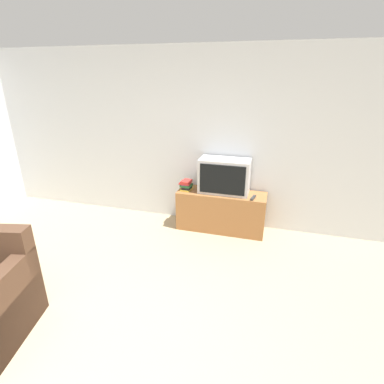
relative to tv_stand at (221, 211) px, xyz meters
The scene contains 6 objects.
ground_plane 2.91m from the tv_stand, 107.14° to the right, with size 14.00×14.00×0.00m, color tan.
wall_back 1.34m from the tv_stand, 163.00° to the left, with size 9.00×0.06×2.60m.
tv_stand is the anchor object (origin of this frame).
television 0.55m from the tv_stand, 51.29° to the left, with size 0.72×0.37×0.50m.
book_stack 0.65m from the tv_stand, behind, with size 0.18×0.21×0.15m.
remote_on_stand 0.57m from the tv_stand, 12.74° to the right, with size 0.07×0.18×0.02m.
Camera 1 is at (1.55, -1.26, 2.22)m, focal length 28.00 mm.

